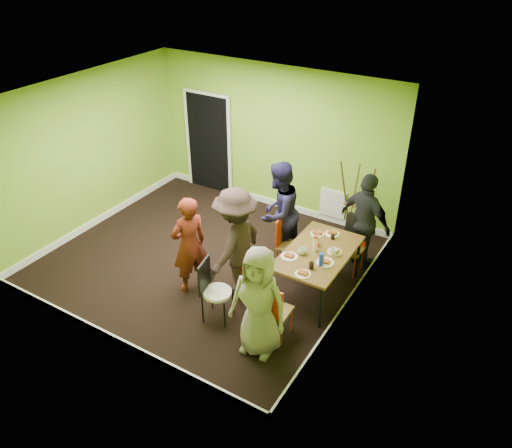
# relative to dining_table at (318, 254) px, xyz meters

# --- Properties ---
(ground) EXTENTS (5.00, 5.00, 0.00)m
(ground) POSITION_rel_dining_table_xyz_m (-1.94, -0.16, -0.70)
(ground) COLOR black
(ground) RESTS_ON ground
(room_walls) EXTENTS (5.04, 4.54, 2.82)m
(room_walls) POSITION_rel_dining_table_xyz_m (-1.96, -0.12, 0.29)
(room_walls) COLOR #7CA62A
(room_walls) RESTS_ON ground
(dining_table) EXTENTS (0.90, 1.50, 0.75)m
(dining_table) POSITION_rel_dining_table_xyz_m (0.00, 0.00, 0.00)
(dining_table) COLOR black
(dining_table) RESTS_ON ground
(chair_left_far) EXTENTS (0.41, 0.41, 0.91)m
(chair_left_far) POSITION_rel_dining_table_xyz_m (-0.71, 0.34, -0.18)
(chair_left_far) COLOR #EF3D16
(chair_left_far) RESTS_ON ground
(chair_left_near) EXTENTS (0.43, 0.43, 0.87)m
(chair_left_near) POSITION_rel_dining_table_xyz_m (-0.85, -0.48, -0.21)
(chair_left_near) COLOR #EF3D16
(chair_left_near) RESTS_ON ground
(chair_back_end) EXTENTS (0.39, 0.46, 0.93)m
(chair_back_end) POSITION_rel_dining_table_xyz_m (0.24, 0.93, -0.04)
(chair_back_end) COLOR #EF3D16
(chair_back_end) RESTS_ON ground
(chair_front_end) EXTENTS (0.39, 0.39, 0.91)m
(chair_front_end) POSITION_rel_dining_table_xyz_m (-0.07, -1.20, -0.19)
(chair_front_end) COLOR #EF3D16
(chair_front_end) RESTS_ON ground
(chair_bentwood) EXTENTS (0.44, 0.43, 0.94)m
(chair_bentwood) POSITION_rel_dining_table_xyz_m (-1.02, -1.26, -0.17)
(chair_bentwood) COLOR black
(chair_bentwood) RESTS_ON ground
(easel) EXTENTS (0.63, 0.59, 1.56)m
(easel) POSITION_rel_dining_table_xyz_m (-0.05, 1.58, 0.08)
(easel) COLOR brown
(easel) RESTS_ON ground
(plate_near_left) EXTENTS (0.22, 0.22, 0.01)m
(plate_near_left) POSITION_rel_dining_table_xyz_m (-0.21, 0.42, 0.06)
(plate_near_left) COLOR white
(plate_near_left) RESTS_ON dining_table
(plate_near_right) EXTENTS (0.25, 0.25, 0.01)m
(plate_near_right) POSITION_rel_dining_table_xyz_m (-0.30, -0.35, 0.06)
(plate_near_right) COLOR white
(plate_near_right) RESTS_ON dining_table
(plate_far_back) EXTENTS (0.23, 0.23, 0.01)m
(plate_far_back) POSITION_rel_dining_table_xyz_m (-0.02, 0.55, 0.06)
(plate_far_back) COLOR white
(plate_far_back) RESTS_ON dining_table
(plate_far_front) EXTENTS (0.23, 0.23, 0.01)m
(plate_far_front) POSITION_rel_dining_table_xyz_m (0.06, -0.62, 0.06)
(plate_far_front) COLOR white
(plate_far_front) RESTS_ON dining_table
(plate_wall_back) EXTENTS (0.22, 0.22, 0.01)m
(plate_wall_back) POSITION_rel_dining_table_xyz_m (0.21, 0.11, 0.06)
(plate_wall_back) COLOR white
(plate_wall_back) RESTS_ON dining_table
(plate_wall_front) EXTENTS (0.26, 0.26, 0.01)m
(plate_wall_front) POSITION_rel_dining_table_xyz_m (0.20, -0.21, 0.06)
(plate_wall_front) COLOR white
(plate_wall_front) RESTS_ON dining_table
(thermos) EXTENTS (0.07, 0.07, 0.22)m
(thermos) POSITION_rel_dining_table_xyz_m (-0.06, -0.00, 0.16)
(thermos) COLOR white
(thermos) RESTS_ON dining_table
(blue_bottle) EXTENTS (0.07, 0.07, 0.21)m
(blue_bottle) POSITION_rel_dining_table_xyz_m (0.18, -0.31, 0.16)
(blue_bottle) COLOR #1B36CC
(blue_bottle) RESTS_ON dining_table
(orange_bottle) EXTENTS (0.03, 0.03, 0.08)m
(orange_bottle) POSITION_rel_dining_table_xyz_m (-0.05, 0.11, 0.10)
(orange_bottle) COLOR #EF3D16
(orange_bottle) RESTS_ON dining_table
(glass_mid) EXTENTS (0.06, 0.06, 0.09)m
(glass_mid) POSITION_rel_dining_table_xyz_m (-0.10, 0.15, 0.10)
(glass_mid) COLOR black
(glass_mid) RESTS_ON dining_table
(glass_back) EXTENTS (0.06, 0.06, 0.08)m
(glass_back) POSITION_rel_dining_table_xyz_m (0.04, 0.42, 0.10)
(glass_back) COLOR black
(glass_back) RESTS_ON dining_table
(glass_front) EXTENTS (0.06, 0.06, 0.10)m
(glass_front) POSITION_rel_dining_table_xyz_m (0.10, -0.44, 0.11)
(glass_front) COLOR black
(glass_front) RESTS_ON dining_table
(cup_a) EXTENTS (0.12, 0.12, 0.09)m
(cup_a) POSITION_rel_dining_table_xyz_m (-0.17, -0.18, 0.10)
(cup_a) COLOR white
(cup_a) RESTS_ON dining_table
(cup_b) EXTENTS (0.11, 0.11, 0.10)m
(cup_b) POSITION_rel_dining_table_xyz_m (0.23, 0.03, 0.11)
(cup_b) COLOR white
(cup_b) RESTS_ON dining_table
(person_standing) EXTENTS (0.58, 0.68, 1.58)m
(person_standing) POSITION_rel_dining_table_xyz_m (-1.70, -0.89, 0.09)
(person_standing) COLOR #591A0F
(person_standing) RESTS_ON ground
(person_left_far) EXTENTS (0.72, 0.89, 1.74)m
(person_left_far) POSITION_rel_dining_table_xyz_m (-0.95, 0.52, 0.17)
(person_left_far) COLOR #191638
(person_left_far) RESTS_ON ground
(person_left_near) EXTENTS (0.67, 1.15, 1.76)m
(person_left_near) POSITION_rel_dining_table_xyz_m (-1.04, -0.62, 0.19)
(person_left_near) COLOR black
(person_left_near) RESTS_ON ground
(person_back_end) EXTENTS (1.04, 0.72, 1.64)m
(person_back_end) POSITION_rel_dining_table_xyz_m (0.33, 1.05, 0.13)
(person_back_end) COLOR black
(person_back_end) RESTS_ON ground
(person_front_end) EXTENTS (0.82, 0.57, 1.58)m
(person_front_end) POSITION_rel_dining_table_xyz_m (-0.14, -1.48, 0.10)
(person_front_end) COLOR gray
(person_front_end) RESTS_ON ground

